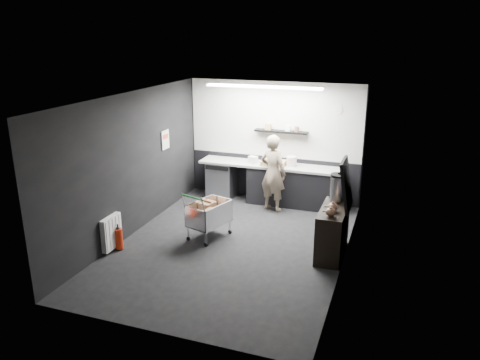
% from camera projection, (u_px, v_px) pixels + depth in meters
% --- Properties ---
extents(floor, '(5.50, 5.50, 0.00)m').
position_uv_depth(floor, '(232.00, 245.00, 8.56)').
color(floor, black).
rests_on(floor, ground).
extents(ceiling, '(5.50, 5.50, 0.00)m').
position_uv_depth(ceiling, '(231.00, 97.00, 7.73)').
color(ceiling, silver).
rests_on(ceiling, wall_back).
extents(wall_back, '(5.50, 0.00, 5.50)m').
position_uv_depth(wall_back, '(274.00, 141.00, 10.62)').
color(wall_back, black).
rests_on(wall_back, floor).
extents(wall_front, '(5.50, 0.00, 5.50)m').
position_uv_depth(wall_front, '(153.00, 238.00, 5.68)').
color(wall_front, black).
rests_on(wall_front, floor).
extents(wall_left, '(0.00, 5.50, 5.50)m').
position_uv_depth(wall_left, '(132.00, 165.00, 8.78)').
color(wall_left, black).
rests_on(wall_left, floor).
extents(wall_right, '(0.00, 5.50, 5.50)m').
position_uv_depth(wall_right, '(348.00, 187.00, 7.51)').
color(wall_right, black).
rests_on(wall_right, floor).
extents(kitchen_wall_panel, '(3.95, 0.02, 1.70)m').
position_uv_depth(kitchen_wall_panel, '(274.00, 120.00, 10.45)').
color(kitchen_wall_panel, silver).
rests_on(kitchen_wall_panel, wall_back).
extents(dado_panel, '(3.95, 0.02, 1.00)m').
position_uv_depth(dado_panel, '(273.00, 177.00, 10.86)').
color(dado_panel, black).
rests_on(dado_panel, wall_back).
extents(floating_shelf, '(1.20, 0.22, 0.04)m').
position_uv_depth(floating_shelf, '(281.00, 131.00, 10.35)').
color(floating_shelf, black).
rests_on(floating_shelf, wall_back).
extents(wall_clock, '(0.20, 0.03, 0.20)m').
position_uv_depth(wall_clock, '(338.00, 110.00, 9.90)').
color(wall_clock, white).
rests_on(wall_clock, wall_back).
extents(poster, '(0.02, 0.30, 0.40)m').
position_uv_depth(poster, '(165.00, 140.00, 9.88)').
color(poster, silver).
rests_on(poster, wall_left).
extents(poster_red_band, '(0.02, 0.22, 0.10)m').
position_uv_depth(poster_red_band, '(165.00, 137.00, 9.86)').
color(poster_red_band, red).
rests_on(poster_red_band, poster).
extents(radiator, '(0.10, 0.50, 0.60)m').
position_uv_depth(radiator, '(111.00, 232.00, 8.26)').
color(radiator, white).
rests_on(radiator, wall_left).
extents(ceiling_strip, '(2.40, 0.20, 0.04)m').
position_uv_depth(ceiling_strip, '(263.00, 87.00, 9.41)').
color(ceiling_strip, white).
rests_on(ceiling_strip, ceiling).
extents(prep_counter, '(3.20, 0.61, 0.90)m').
position_uv_depth(prep_counter, '(275.00, 184.00, 10.55)').
color(prep_counter, black).
rests_on(prep_counter, floor).
extents(person, '(0.71, 0.57, 1.68)m').
position_uv_depth(person, '(273.00, 173.00, 10.00)').
color(person, '#C2B39A').
rests_on(person, floor).
extents(shopping_cart, '(0.75, 1.01, 0.95)m').
position_uv_depth(shopping_cart, '(209.00, 215.00, 8.77)').
color(shopping_cart, silver).
rests_on(shopping_cart, floor).
extents(sideboard, '(0.49, 1.15, 1.72)m').
position_uv_depth(sideboard, '(334.00, 225.00, 8.09)').
color(sideboard, black).
rests_on(sideboard, floor).
extents(fire_extinguisher, '(0.14, 0.14, 0.47)m').
position_uv_depth(fire_extinguisher, '(119.00, 238.00, 8.34)').
color(fire_extinguisher, '#B1220B').
rests_on(fire_extinguisher, floor).
extents(cardboard_box, '(0.53, 0.41, 0.10)m').
position_uv_depth(cardboard_box, '(274.00, 163.00, 10.36)').
color(cardboard_box, '#9E8654').
rests_on(cardboard_box, prep_counter).
extents(pink_tub, '(0.22, 0.22, 0.22)m').
position_uv_depth(pink_tub, '(292.00, 161.00, 10.26)').
color(pink_tub, silver).
rests_on(pink_tub, prep_counter).
extents(white_container, '(0.21, 0.18, 0.16)m').
position_uv_depth(white_container, '(253.00, 160.00, 10.51)').
color(white_container, white).
rests_on(white_container, prep_counter).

